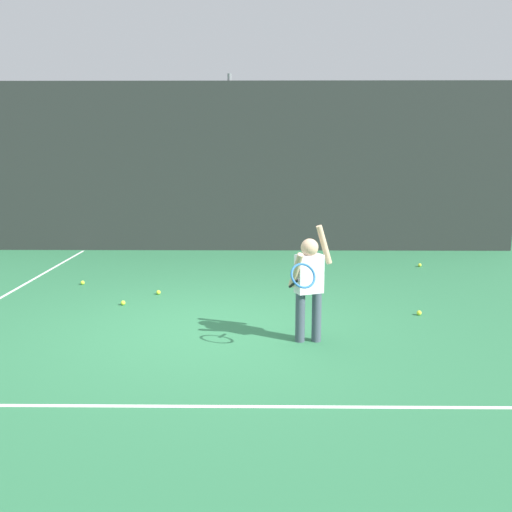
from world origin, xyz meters
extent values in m
plane|color=#2D7247|center=(0.00, 0.00, 0.00)|extent=(20.00, 20.00, 0.00)
cube|color=white|center=(0.00, -2.19, 0.00)|extent=(9.00, 0.05, 0.00)
cube|color=#282D2B|center=(0.00, 5.64, 1.80)|extent=(12.30, 0.08, 3.61)
cylinder|color=slate|center=(0.00, 5.70, 1.88)|extent=(0.09, 0.09, 3.76)
cylinder|color=slate|center=(6.00, 5.70, 1.88)|extent=(0.09, 0.09, 3.76)
cylinder|color=#3F4C59|center=(1.13, -0.47, 0.29)|extent=(0.11, 0.11, 0.58)
cylinder|color=#3F4C59|center=(1.32, -0.46, 0.29)|extent=(0.11, 0.11, 0.58)
cube|color=white|center=(1.22, -0.46, 0.80)|extent=(0.34, 0.27, 0.44)
sphere|color=tan|center=(1.22, -0.46, 1.10)|extent=(0.20, 0.20, 0.20)
cylinder|color=tan|center=(1.40, -0.37, 1.12)|extent=(0.22, 0.14, 0.46)
cylinder|color=tan|center=(1.07, -0.59, 0.87)|extent=(0.17, 0.29, 0.43)
cylinder|color=black|center=(1.04, -0.73, 0.75)|extent=(0.11, 0.23, 0.15)
torus|color=#2666B2|center=(1.12, -0.93, 0.88)|extent=(0.32, 0.26, 0.26)
sphere|color=#CCE033|center=(-1.30, 1.07, 0.03)|extent=(0.07, 0.07, 0.07)
sphere|color=#CCE033|center=(-2.26, 2.32, 0.03)|extent=(0.07, 0.07, 0.07)
sphere|color=#CCE033|center=(3.68, 3.84, 0.03)|extent=(0.07, 0.07, 0.07)
sphere|color=#CCE033|center=(-0.90, 1.69, 0.03)|extent=(0.07, 0.07, 0.07)
sphere|color=#CCE033|center=(2.80, 0.61, 0.03)|extent=(0.07, 0.07, 0.07)
camera|label=1|loc=(0.69, -6.81, 2.19)|focal=40.15mm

